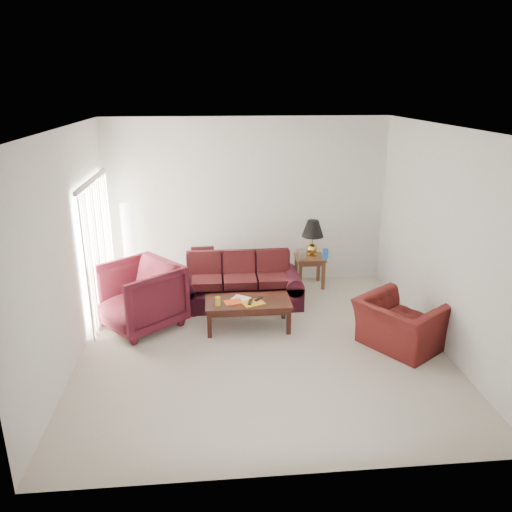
{
  "coord_description": "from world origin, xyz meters",
  "views": [
    {
      "loc": [
        -0.66,
        -6.25,
        3.5
      ],
      "look_at": [
        0.0,
        0.85,
        1.05
      ],
      "focal_mm": 35.0,
      "sensor_mm": 36.0,
      "label": 1
    }
  ],
  "objects_px": {
    "sofa": "(240,281)",
    "armchair_right": "(400,324)",
    "armchair_left": "(139,296)",
    "end_table": "(309,271)",
    "coffee_table": "(248,314)",
    "floor_lamp": "(131,250)"
  },
  "relations": [
    {
      "from": "armchair_left",
      "to": "coffee_table",
      "type": "height_order",
      "value": "armchair_left"
    },
    {
      "from": "sofa",
      "to": "coffee_table",
      "type": "relative_size",
      "value": 1.61
    },
    {
      "from": "coffee_table",
      "to": "armchair_right",
      "type": "bearing_deg",
      "value": -36.07
    },
    {
      "from": "end_table",
      "to": "armchair_right",
      "type": "distance_m",
      "value": 2.5
    },
    {
      "from": "floor_lamp",
      "to": "coffee_table",
      "type": "distance_m",
      "value": 2.45
    },
    {
      "from": "coffee_table",
      "to": "sofa",
      "type": "bearing_deg",
      "value": 79.36
    },
    {
      "from": "armchair_left",
      "to": "end_table",
      "type": "bearing_deg",
      "value": 76.0
    },
    {
      "from": "sofa",
      "to": "coffee_table",
      "type": "distance_m",
      "value": 0.88
    },
    {
      "from": "end_table",
      "to": "armchair_right",
      "type": "xyz_separation_m",
      "value": [
        0.81,
        -2.36,
        0.07
      ]
    },
    {
      "from": "sofa",
      "to": "floor_lamp",
      "type": "xyz_separation_m",
      "value": [
        -1.83,
        0.56,
        0.42
      ]
    },
    {
      "from": "floor_lamp",
      "to": "coffee_table",
      "type": "bearing_deg",
      "value": -36.83
    },
    {
      "from": "sofa",
      "to": "armchair_right",
      "type": "relative_size",
      "value": 1.92
    },
    {
      "from": "sofa",
      "to": "end_table",
      "type": "bearing_deg",
      "value": 27.36
    },
    {
      "from": "armchair_left",
      "to": "coffee_table",
      "type": "bearing_deg",
      "value": 43.39
    },
    {
      "from": "floor_lamp",
      "to": "armchair_left",
      "type": "relative_size",
      "value": 1.52
    },
    {
      "from": "floor_lamp",
      "to": "coffee_table",
      "type": "relative_size",
      "value": 1.31
    },
    {
      "from": "floor_lamp",
      "to": "end_table",
      "type": "bearing_deg",
      "value": 2.88
    },
    {
      "from": "end_table",
      "to": "armchair_right",
      "type": "height_order",
      "value": "armchair_right"
    },
    {
      "from": "armchair_left",
      "to": "coffee_table",
      "type": "relative_size",
      "value": 0.86
    },
    {
      "from": "floor_lamp",
      "to": "armchair_right",
      "type": "height_order",
      "value": "floor_lamp"
    },
    {
      "from": "end_table",
      "to": "floor_lamp",
      "type": "height_order",
      "value": "floor_lamp"
    },
    {
      "from": "armchair_left",
      "to": "sofa",
      "type": "bearing_deg",
      "value": 73.34
    }
  ]
}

